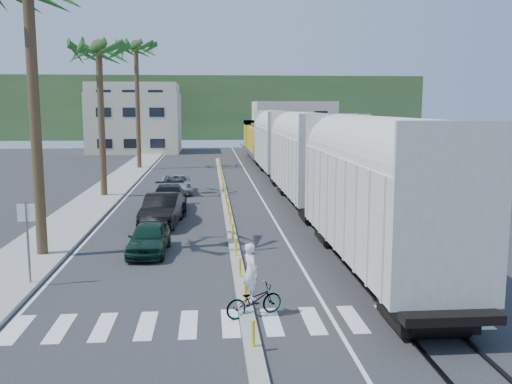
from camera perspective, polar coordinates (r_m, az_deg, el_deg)
ground at (r=18.78m, az=-1.27°, el=-10.70°), size 140.00×140.00×0.00m
sidewalk at (r=43.77m, az=-14.50°, el=0.22°), size 3.00×90.00×0.15m
rails at (r=46.51m, az=2.76°, el=0.90°), size 1.56×100.00×0.06m
median at (r=38.16m, az=-3.11°, el=-0.69°), size 0.45×60.00×0.85m
crosswalk at (r=16.90m, az=-0.84°, el=-12.91°), size 14.00×2.20×0.01m
lane_markings at (r=43.16m, az=-6.16°, el=0.23°), size 9.42×90.00×0.01m
freight_train at (r=41.30m, az=3.70°, el=3.95°), size 3.00×60.94×5.85m
palm_trees at (r=41.27m, az=-15.06°, el=14.67°), size 3.50×37.20×13.75m
street_sign at (r=21.08m, az=-21.90°, el=-3.62°), size 0.60×0.08×3.00m
buildings at (r=89.53m, az=-8.27°, el=7.26°), size 38.00×27.00×10.00m
hillside at (r=117.70m, az=-4.30°, el=8.40°), size 80.00×20.00×12.00m
car_lead at (r=24.65m, az=-10.66°, el=-4.55°), size 1.91×4.06×1.34m
car_second at (r=30.39m, az=-9.36°, el=-1.76°), size 2.61×5.29×1.64m
car_third at (r=34.36m, az=-8.72°, el=-0.65°), size 2.50×5.42×1.53m
car_rear at (r=41.60m, az=-7.98°, el=0.81°), size 3.13×5.23×1.34m
cyclist at (r=17.17m, az=-0.28°, el=-10.12°), size 1.99×2.30×2.22m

